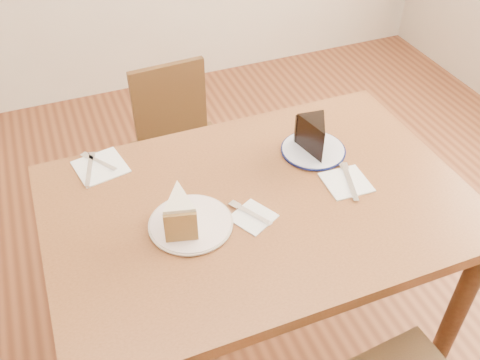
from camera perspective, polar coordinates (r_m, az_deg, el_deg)
name	(u,v)px	position (r m, az deg, el deg)	size (l,w,h in m)	color
ground	(254,345)	(2.11, 1.55, -17.18)	(4.00, 4.00, 0.00)	#4F2615
table	(258,224)	(1.59, 1.97, -4.74)	(1.20, 0.80, 0.75)	#572F17
chair_far	(182,148)	(2.27, -6.20, 3.40)	(0.39, 0.39, 0.75)	#382211
plate_cream	(191,224)	(1.45, -5.27, -4.68)	(0.22, 0.22, 0.01)	silver
plate_navy	(313,150)	(1.71, 7.81, 3.17)	(0.20, 0.20, 0.01)	white
carrot_cake	(180,211)	(1.42, -6.44, -3.27)	(0.08, 0.12, 0.09)	#F7E9CC
chocolate_cake	(316,139)	(1.66, 8.11, 4.35)	(0.09, 0.12, 0.10)	black
napkin_cream	(253,217)	(1.47, 1.40, -3.97)	(0.10, 0.10, 0.00)	white
napkin_navy	(346,182)	(1.61, 11.27, -0.24)	(0.13, 0.13, 0.00)	white
napkin_spare	(101,167)	(1.69, -14.66, 1.37)	(0.14, 0.14, 0.00)	white
fork_cream	(251,213)	(1.48, 1.18, -3.58)	(0.01, 0.14, 0.00)	silver
knife_navy	(350,181)	(1.61, 11.60, -0.16)	(0.02, 0.17, 0.00)	silver
fork_spare	(99,162)	(1.70, -14.79, 1.90)	(0.01, 0.14, 0.00)	white
knife_spare	(90,169)	(1.68, -15.75, 1.10)	(0.01, 0.16, 0.00)	silver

